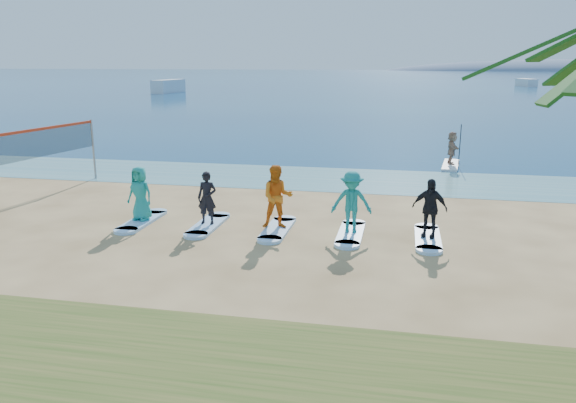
% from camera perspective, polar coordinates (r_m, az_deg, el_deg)
% --- Properties ---
extents(ground, '(600.00, 600.00, 0.00)m').
position_cam_1_polar(ground, '(14.18, -5.56, -6.06)').
color(ground, tan).
rests_on(ground, ground).
extents(shallow_water, '(600.00, 600.00, 0.00)m').
position_cam_1_polar(shallow_water, '(24.04, 1.79, 2.42)').
color(shallow_water, teal).
rests_on(shallow_water, ground).
extents(ocean, '(600.00, 600.00, 0.00)m').
position_cam_1_polar(ocean, '(172.81, 10.53, 12.25)').
color(ocean, navy).
rests_on(ocean, ground).
extents(volleyball_net, '(1.37, 9.00, 2.50)m').
position_cam_1_polar(volleyball_net, '(21.74, -26.70, 4.76)').
color(volleyball_net, gray).
rests_on(volleyball_net, ground).
extents(paddleboard, '(1.05, 3.06, 0.12)m').
position_cam_1_polar(paddleboard, '(27.80, 16.20, 3.57)').
color(paddleboard, silver).
rests_on(paddleboard, ground).
extents(paddleboarder, '(0.53, 1.44, 1.53)m').
position_cam_1_polar(paddleboarder, '(27.67, 16.32, 5.25)').
color(paddleboarder, tan).
rests_on(paddleboarder, paddleboard).
extents(boat_offshore_a, '(2.77, 7.62, 2.01)m').
position_cam_1_polar(boat_offshore_a, '(91.70, -12.02, 10.75)').
color(boat_offshore_a, silver).
rests_on(boat_offshore_a, ground).
extents(boat_offshore_b, '(3.45, 5.54, 1.48)m').
position_cam_1_polar(boat_offshore_b, '(121.88, 23.01, 10.72)').
color(boat_offshore_b, silver).
rests_on(boat_offshore_b, ground).
extents(surfboard_0, '(0.70, 2.20, 0.09)m').
position_cam_1_polar(surfboard_0, '(18.00, -14.62, -1.92)').
color(surfboard_0, '#A1D1F9').
rests_on(surfboard_0, ground).
extents(student_0, '(0.89, 0.65, 1.67)m').
position_cam_1_polar(student_0, '(17.78, -14.79, 0.80)').
color(student_0, teal).
rests_on(student_0, surfboard_0).
extents(surfboard_1, '(0.70, 2.20, 0.09)m').
position_cam_1_polar(surfboard_1, '(17.17, -8.13, -2.36)').
color(surfboard_1, '#A1D1F9').
rests_on(surfboard_1, ground).
extents(student_1, '(0.58, 0.38, 1.59)m').
position_cam_1_polar(student_1, '(16.95, -8.22, 0.36)').
color(student_1, black).
rests_on(student_1, surfboard_1).
extents(surfboard_2, '(0.70, 2.20, 0.09)m').
position_cam_1_polar(surfboard_2, '(16.58, -1.07, -2.81)').
color(surfboard_2, '#A1D1F9').
rests_on(surfboard_2, ground).
extents(student_2, '(1.05, 0.90, 1.87)m').
position_cam_1_polar(student_2, '(16.32, -1.09, 0.47)').
color(student_2, orange).
rests_on(student_2, surfboard_2).
extents(surfboard_3, '(0.70, 2.20, 0.09)m').
position_cam_1_polar(surfboard_3, '(16.26, 6.38, -3.24)').
color(surfboard_3, '#A1D1F9').
rests_on(surfboard_3, ground).
extents(student_3, '(1.20, 0.75, 1.78)m').
position_cam_1_polar(student_3, '(16.01, 6.47, -0.06)').
color(student_3, teal).
rests_on(student_3, surfboard_3).
extents(surfboard_4, '(0.70, 2.20, 0.09)m').
position_cam_1_polar(surfboard_4, '(16.23, 14.00, -3.62)').
color(surfboard_4, '#A1D1F9').
rests_on(surfboard_4, ground).
extents(student_4, '(1.04, 0.65, 1.65)m').
position_cam_1_polar(student_4, '(15.99, 14.19, -0.65)').
color(student_4, black).
rests_on(student_4, surfboard_4).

